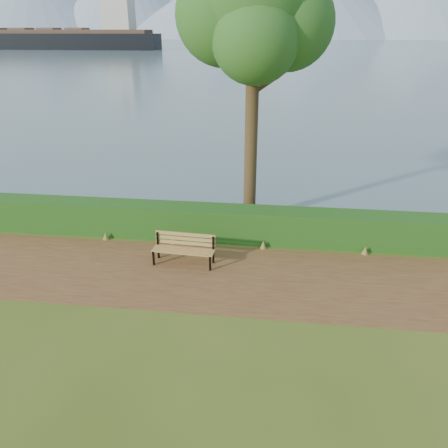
# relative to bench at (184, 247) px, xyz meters

# --- Properties ---
(ground) EXTENTS (140.00, 140.00, 0.00)m
(ground) POSITION_rel_bench_xyz_m (0.51, -0.92, -0.49)
(ground) COLOR #415518
(ground) RESTS_ON ground
(path) EXTENTS (40.00, 3.40, 0.01)m
(path) POSITION_rel_bench_xyz_m (0.51, -0.62, -0.48)
(path) COLOR brown
(path) RESTS_ON ground
(hedge) EXTENTS (32.00, 0.85, 1.00)m
(hedge) POSITION_rel_bench_xyz_m (0.51, 1.68, 0.01)
(hedge) COLOR #144513
(hedge) RESTS_ON ground
(water) EXTENTS (700.00, 510.00, 0.00)m
(water) POSITION_rel_bench_xyz_m (0.51, 259.08, -0.48)
(water) COLOR #456070
(water) RESTS_ON ground
(mountains) EXTENTS (585.00, 190.00, 70.00)m
(mountains) POSITION_rel_bench_xyz_m (-8.67, 405.13, 27.21)
(mountains) COLOR #8296AD
(mountains) RESTS_ON ground
(bench) EXTENTS (1.71, 0.60, 0.84)m
(bench) POSITION_rel_bench_xyz_m (0.00, 0.00, 0.00)
(bench) COLOR black
(bench) RESTS_ON ground
(tree) EXTENTS (4.50, 3.76, 8.65)m
(tree) POSITION_rel_bench_xyz_m (1.53, 3.19, 5.95)
(tree) COLOR #312014
(tree) RESTS_ON ground
(cargo_ship) EXTENTS (69.02, 11.09, 20.94)m
(cargo_ship) POSITION_rel_bench_xyz_m (-70.62, 140.13, 2.64)
(cargo_ship) COLOR black
(cargo_ship) RESTS_ON ground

